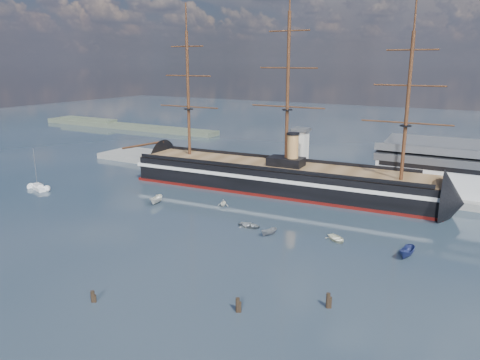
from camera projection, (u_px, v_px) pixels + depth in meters
The scene contains 15 objects.
ground at pixel (238, 208), 121.12m from camera, with size 600.00×600.00×0.00m, color #1A2C3B.
quay at pixel (324, 182), 146.33m from camera, with size 180.00×18.00×2.00m, color slate.
quay_tower at pixel (300, 151), 144.84m from camera, with size 5.00×5.00×15.00m.
shoreline at pixel (114, 125), 268.36m from camera, with size 120.00×10.00×4.00m.
warship at pixel (274, 177), 136.64m from camera, with size 113.38×22.11×53.94m.
sailboat at pixel (38, 187), 138.17m from camera, with size 7.98×4.47×12.26m.
motorboat_a at pixel (157, 204), 124.50m from camera, with size 6.45×2.37×2.58m, color silver.
motorboat_b at pixel (250, 228), 106.68m from camera, with size 3.33×1.33×1.55m, color gray.
motorboat_c at pixel (269, 236), 101.81m from camera, with size 4.90×1.80×1.96m, color slate.
motorboat_d at pixel (223, 206), 122.59m from camera, with size 5.33×2.31×1.95m, color white.
motorboat_e at pixel (337, 241), 98.84m from camera, with size 3.23×1.29×1.51m, color beige.
motorboat_f at pixel (407, 258), 90.45m from camera, with size 6.49×2.38×2.60m, color navy.
piling_near_mid at pixel (93, 302), 73.82m from camera, with size 0.64×0.64×2.59m, color black.
piling_near_right at pixel (238, 312), 70.87m from camera, with size 0.64×0.64×3.01m, color black.
piling_far_right at pixel (328, 308), 72.09m from camera, with size 0.64×0.64×3.14m, color black.
Camera 1 is at (58.86, -59.47, 36.92)m, focal length 35.00 mm.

